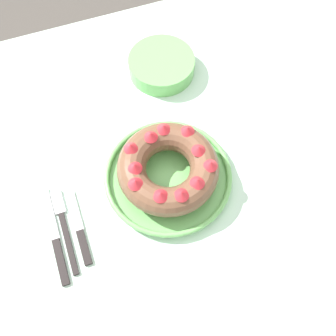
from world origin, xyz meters
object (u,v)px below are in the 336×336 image
(cake_knife, at_px, (80,232))
(serving_knife, at_px, (56,241))
(bundt_cake, at_px, (168,168))
(side_bowl, at_px, (162,65))
(serving_dish, at_px, (168,177))
(fork, at_px, (64,225))

(cake_knife, bearing_deg, serving_knife, 176.99)
(bundt_cake, bearing_deg, side_bowl, 73.32)
(serving_dish, relative_size, serving_knife, 1.30)
(fork, bearing_deg, serving_dish, 1.86)
(fork, bearing_deg, serving_knife, -132.46)
(fork, height_order, side_bowl, side_bowl)
(bundt_cake, bearing_deg, serving_dish, 122.75)
(serving_dish, distance_m, serving_knife, 0.28)
(side_bowl, bearing_deg, fork, -135.85)
(serving_knife, distance_m, cake_knife, 0.05)
(bundt_cake, relative_size, fork, 1.13)
(serving_dish, height_order, serving_knife, serving_dish)
(cake_knife, xyz_separation_m, side_bowl, (0.31, 0.36, 0.02))
(bundt_cake, xyz_separation_m, side_bowl, (0.09, 0.30, -0.04))
(cake_knife, distance_m, side_bowl, 0.47)
(serving_dish, height_order, fork, serving_dish)
(fork, xyz_separation_m, side_bowl, (0.34, 0.33, 0.02))
(serving_knife, relative_size, cake_knife, 1.29)
(serving_knife, bearing_deg, side_bowl, 45.90)
(serving_dish, height_order, side_bowl, side_bowl)
(side_bowl, bearing_deg, serving_knife, -135.26)
(bundt_cake, distance_m, serving_knife, 0.28)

